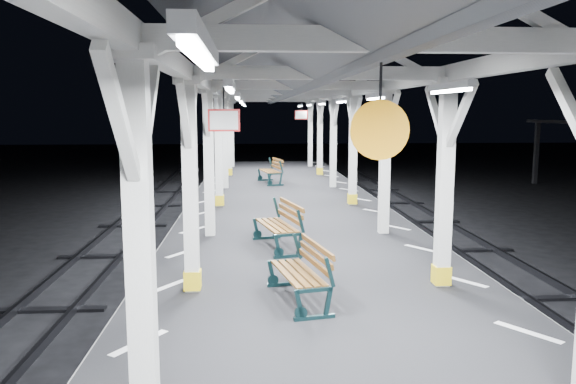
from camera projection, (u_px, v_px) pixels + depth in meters
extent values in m
cube|color=black|center=(338.00, 375.00, 7.08)|extent=(6.00, 50.00, 1.00)
cube|color=silver|center=(139.00, 343.00, 6.85)|extent=(1.00, 48.00, 0.01)
cube|color=silver|center=(528.00, 332.00, 7.17)|extent=(1.00, 48.00, 0.01)
cube|color=silver|center=(140.00, 257.00, 4.67)|extent=(0.22, 0.22, 3.20)
cube|color=silver|center=(132.00, 53.00, 4.44)|extent=(0.40, 0.40, 0.12)
cube|color=silver|center=(147.00, 117.00, 5.05)|extent=(0.10, 0.99, 0.99)
cube|color=silver|center=(119.00, 119.00, 3.97)|extent=(0.10, 0.99, 0.99)
cube|color=silver|center=(190.00, 190.00, 8.62)|extent=(0.22, 0.22, 3.20)
cube|color=silver|center=(188.00, 81.00, 8.39)|extent=(0.40, 0.40, 0.12)
cube|color=yellow|center=(193.00, 280.00, 8.83)|extent=(0.26, 0.26, 0.30)
cube|color=silver|center=(192.00, 115.00, 9.00)|extent=(0.10, 0.99, 0.99)
cube|color=silver|center=(184.00, 115.00, 7.92)|extent=(0.10, 0.99, 0.99)
cube|color=silver|center=(209.00, 166.00, 12.57)|extent=(0.22, 0.22, 3.20)
cube|color=silver|center=(208.00, 90.00, 12.34)|extent=(0.40, 0.40, 0.12)
cube|color=silver|center=(210.00, 114.00, 12.95)|extent=(0.10, 0.99, 0.99)
cube|color=silver|center=(206.00, 114.00, 11.87)|extent=(0.10, 0.99, 0.99)
cube|color=silver|center=(219.00, 153.00, 16.52)|extent=(0.22, 0.22, 3.20)
cube|color=silver|center=(218.00, 96.00, 16.29)|extent=(0.40, 0.40, 0.12)
cube|color=yellow|center=(220.00, 200.00, 16.73)|extent=(0.26, 0.26, 0.30)
cube|color=silver|center=(219.00, 113.00, 16.90)|extent=(0.10, 0.99, 0.99)
cube|color=silver|center=(217.00, 113.00, 15.82)|extent=(0.10, 0.99, 0.99)
cube|color=silver|center=(225.00, 145.00, 20.47)|extent=(0.22, 0.22, 3.20)
cube|color=silver|center=(224.00, 99.00, 20.24)|extent=(0.40, 0.40, 0.12)
cube|color=silver|center=(225.00, 113.00, 20.85)|extent=(0.10, 0.99, 0.99)
cube|color=silver|center=(224.00, 113.00, 19.77)|extent=(0.10, 0.99, 0.99)
cube|color=silver|center=(229.00, 139.00, 24.42)|extent=(0.22, 0.22, 3.20)
cube|color=silver|center=(228.00, 101.00, 24.19)|extent=(0.40, 0.40, 0.12)
cube|color=yellow|center=(229.00, 172.00, 24.63)|extent=(0.26, 0.26, 0.30)
cube|color=silver|center=(229.00, 113.00, 24.80)|extent=(0.10, 0.99, 0.99)
cube|color=silver|center=(228.00, 113.00, 23.72)|extent=(0.10, 0.99, 0.99)
cube|color=silver|center=(232.00, 135.00, 28.37)|extent=(0.22, 0.22, 3.20)
cube|color=silver|center=(231.00, 102.00, 28.14)|extent=(0.40, 0.40, 0.12)
cube|color=silver|center=(232.00, 112.00, 28.75)|extent=(0.10, 0.99, 0.99)
cube|color=silver|center=(231.00, 112.00, 27.67)|extent=(0.10, 0.99, 0.99)
cube|color=silver|center=(574.00, 117.00, 5.32)|extent=(0.10, 0.99, 0.99)
cube|color=silver|center=(445.00, 188.00, 8.89)|extent=(0.22, 0.22, 3.20)
cube|color=silver|center=(449.00, 82.00, 8.65)|extent=(0.40, 0.40, 0.12)
cube|color=yellow|center=(441.00, 275.00, 9.09)|extent=(0.26, 0.26, 0.30)
cube|color=silver|center=(436.00, 115.00, 9.27)|extent=(0.10, 0.99, 0.99)
cube|color=silver|center=(461.00, 115.00, 8.18)|extent=(0.10, 0.99, 0.99)
cube|color=silver|center=(385.00, 164.00, 12.84)|extent=(0.22, 0.22, 3.20)
cube|color=silver|center=(387.00, 91.00, 12.60)|extent=(0.40, 0.40, 0.12)
cube|color=silver|center=(380.00, 114.00, 13.22)|extent=(0.10, 0.99, 0.99)
cube|color=silver|center=(392.00, 114.00, 12.13)|extent=(0.10, 0.99, 0.99)
cube|color=silver|center=(353.00, 152.00, 16.79)|extent=(0.22, 0.22, 3.20)
cube|color=silver|center=(354.00, 96.00, 16.55)|extent=(0.40, 0.40, 0.12)
cube|color=yellow|center=(352.00, 199.00, 16.99)|extent=(0.26, 0.26, 0.30)
cube|color=silver|center=(350.00, 113.00, 17.17)|extent=(0.10, 0.99, 0.99)
cube|color=silver|center=(357.00, 113.00, 16.08)|extent=(0.10, 0.99, 0.99)
cube|color=silver|center=(333.00, 144.00, 20.74)|extent=(0.22, 0.22, 3.20)
cube|color=silver|center=(334.00, 99.00, 20.50)|extent=(0.40, 0.40, 0.12)
cube|color=silver|center=(332.00, 113.00, 21.12)|extent=(0.10, 0.99, 0.99)
cube|color=silver|center=(336.00, 113.00, 20.03)|extent=(0.10, 0.99, 0.99)
cube|color=silver|center=(320.00, 139.00, 24.69)|extent=(0.22, 0.22, 3.20)
cube|color=silver|center=(320.00, 101.00, 24.45)|extent=(0.40, 0.40, 0.12)
cube|color=yellow|center=(320.00, 171.00, 24.89)|extent=(0.26, 0.26, 0.30)
cube|color=silver|center=(319.00, 113.00, 25.07)|extent=(0.10, 0.99, 0.99)
cube|color=silver|center=(322.00, 113.00, 23.98)|extent=(0.10, 0.99, 0.99)
cube|color=silver|center=(310.00, 135.00, 28.64)|extent=(0.22, 0.22, 3.20)
cube|color=silver|center=(310.00, 102.00, 28.40)|extent=(0.40, 0.40, 0.12)
cube|color=silver|center=(309.00, 112.00, 29.02)|extent=(0.10, 0.99, 0.99)
cube|color=silver|center=(312.00, 112.00, 27.93)|extent=(0.10, 0.99, 0.99)
cube|color=silver|center=(168.00, 60.00, 6.39)|extent=(0.18, 48.00, 0.24)
cube|color=silver|center=(508.00, 62.00, 6.66)|extent=(0.18, 48.00, 0.24)
cube|color=silver|center=(382.00, 40.00, 4.55)|extent=(4.20, 0.14, 0.20)
cube|color=silver|center=(320.00, 73.00, 8.50)|extent=(4.20, 0.14, 0.20)
cube|color=silver|center=(298.00, 85.00, 12.45)|extent=(4.20, 0.14, 0.20)
cube|color=silver|center=(286.00, 92.00, 16.40)|extent=(4.20, 0.14, 0.20)
cube|color=silver|center=(279.00, 95.00, 20.35)|extent=(4.20, 0.14, 0.20)
cube|color=silver|center=(274.00, 98.00, 24.30)|extent=(4.20, 0.14, 0.20)
cube|color=silver|center=(271.00, 100.00, 28.25)|extent=(4.20, 0.14, 0.20)
cube|color=#53575B|center=(229.00, 12.00, 6.36)|extent=(2.80, 49.00, 1.45)
cube|color=#53575B|center=(453.00, 15.00, 6.54)|extent=(2.80, 49.00, 1.45)
cube|color=silver|center=(199.00, 45.00, 2.53)|extent=(0.10, 1.35, 0.08)
cube|color=white|center=(200.00, 56.00, 2.54)|extent=(0.05, 1.25, 0.05)
cube|color=silver|center=(230.00, 85.00, 6.48)|extent=(0.10, 1.35, 0.08)
cube|color=white|center=(230.00, 90.00, 6.49)|extent=(0.05, 1.25, 0.05)
cube|color=silver|center=(238.00, 95.00, 10.43)|extent=(0.10, 1.35, 0.08)
cube|color=white|center=(238.00, 98.00, 10.44)|extent=(0.05, 1.25, 0.05)
cube|color=silver|center=(241.00, 100.00, 14.38)|extent=(0.10, 1.35, 0.08)
cube|color=white|center=(241.00, 102.00, 14.39)|extent=(0.05, 1.25, 0.05)
cube|color=silver|center=(243.00, 102.00, 18.33)|extent=(0.10, 1.35, 0.08)
cube|color=white|center=(243.00, 104.00, 18.34)|extent=(0.05, 1.25, 0.05)
cube|color=silver|center=(244.00, 104.00, 22.28)|extent=(0.10, 1.35, 0.08)
cube|color=white|center=(244.00, 105.00, 22.29)|extent=(0.05, 1.25, 0.05)
cube|color=silver|center=(245.00, 105.00, 26.23)|extent=(0.10, 1.35, 0.08)
cube|color=white|center=(245.00, 106.00, 26.24)|extent=(0.05, 1.25, 0.05)
cube|color=silver|center=(450.00, 86.00, 6.65)|extent=(0.10, 1.35, 0.08)
cube|color=white|center=(450.00, 90.00, 6.66)|extent=(0.05, 1.25, 0.05)
cube|color=silver|center=(375.00, 96.00, 10.60)|extent=(0.10, 1.35, 0.08)
cube|color=white|center=(375.00, 98.00, 10.61)|extent=(0.05, 1.25, 0.05)
cube|color=silver|center=(341.00, 100.00, 14.56)|extent=(0.10, 1.35, 0.08)
cube|color=white|center=(341.00, 102.00, 14.56)|extent=(0.05, 1.25, 0.05)
cube|color=silver|center=(322.00, 102.00, 18.51)|extent=(0.10, 1.35, 0.08)
cube|color=white|center=(322.00, 104.00, 18.51)|extent=(0.05, 1.25, 0.05)
cube|color=silver|center=(309.00, 104.00, 22.46)|extent=(0.10, 1.35, 0.08)
cube|color=white|center=(309.00, 105.00, 22.46)|extent=(0.05, 1.25, 0.05)
cube|color=silver|center=(300.00, 105.00, 26.41)|extent=(0.10, 1.35, 0.08)
cube|color=white|center=(300.00, 106.00, 26.41)|extent=(0.05, 1.25, 0.05)
cylinder|color=black|center=(381.00, 81.00, 4.60)|extent=(0.02, 0.02, 0.30)
cylinder|color=orange|center=(380.00, 130.00, 4.66)|extent=(0.50, 0.04, 0.50)
cylinder|color=black|center=(224.00, 97.00, 8.75)|extent=(0.02, 0.02, 0.36)
cube|color=red|center=(224.00, 120.00, 8.80)|extent=(0.50, 0.03, 0.35)
cube|color=white|center=(224.00, 120.00, 8.80)|extent=(0.44, 0.04, 0.29)
cylinder|color=black|center=(301.00, 106.00, 22.05)|extent=(0.02, 0.02, 0.36)
cube|color=red|center=(301.00, 115.00, 22.10)|extent=(0.50, 0.03, 0.35)
cube|color=white|center=(301.00, 115.00, 22.10)|extent=(0.44, 0.05, 0.29)
cube|color=black|center=(536.00, 153.00, 29.58)|extent=(0.20, 0.20, 3.30)
sphere|color=silver|center=(538.00, 123.00, 29.35)|extent=(0.20, 0.20, 0.20)
cube|color=#10292C|center=(314.00, 318.00, 7.61)|extent=(0.58, 0.17, 0.06)
cube|color=#10292C|center=(299.00, 305.00, 7.53)|extent=(0.16, 0.08, 0.45)
cube|color=#10292C|center=(328.00, 303.00, 7.63)|extent=(0.14, 0.07, 0.45)
cube|color=#10292C|center=(330.00, 272.00, 7.58)|extent=(0.16, 0.08, 0.42)
cube|color=#10292C|center=(285.00, 284.00, 9.09)|extent=(0.58, 0.17, 0.06)
cube|color=#10292C|center=(272.00, 274.00, 9.00)|extent=(0.16, 0.08, 0.45)
cube|color=#10292C|center=(296.00, 272.00, 9.11)|extent=(0.14, 0.07, 0.45)
cube|color=#10292C|center=(297.00, 246.00, 9.06)|extent=(0.16, 0.08, 0.42)
cube|color=brown|center=(286.00, 274.00, 8.24)|extent=(0.38, 1.46, 0.03)
cube|color=brown|center=(294.00, 273.00, 8.27)|extent=(0.38, 1.46, 0.03)
cube|color=brown|center=(302.00, 273.00, 8.31)|extent=(0.38, 1.46, 0.03)
cube|color=brown|center=(310.00, 272.00, 8.34)|extent=(0.38, 1.46, 0.03)
cube|color=brown|center=(314.00, 263.00, 8.34)|extent=(0.34, 1.45, 0.09)
cube|color=brown|center=(316.00, 255.00, 8.33)|extent=(0.34, 1.45, 0.09)
cube|color=brown|center=(317.00, 246.00, 8.31)|extent=(0.34, 1.45, 0.09)
cube|color=#10292C|center=(289.00, 256.00, 10.83)|extent=(0.63, 0.21, 0.06)
cube|color=#10292C|center=(278.00, 246.00, 10.73)|extent=(0.17, 0.09, 0.49)
cube|color=#10292C|center=(299.00, 245.00, 10.86)|extent=(0.15, 0.08, 0.49)
cube|color=#10292C|center=(301.00, 221.00, 10.80)|extent=(0.18, 0.09, 0.46)
cube|color=#10292C|center=(267.00, 238.00, 12.42)|extent=(0.63, 0.21, 0.06)
cube|color=#10292C|center=(256.00, 229.00, 12.32)|extent=(0.17, 0.09, 0.49)
cube|color=#10292C|center=(276.00, 228.00, 12.45)|extent=(0.15, 0.08, 0.49)
cube|color=#10292C|center=(276.00, 207.00, 12.39)|extent=(0.18, 0.09, 0.46)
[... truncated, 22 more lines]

